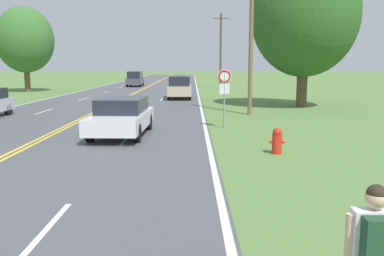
# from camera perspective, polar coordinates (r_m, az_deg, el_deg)

# --- Properties ---
(hitchhiker_person) EXTENTS (0.56, 0.41, 1.65)m
(hitchhiker_person) POSITION_cam_1_polar(r_m,az_deg,el_deg) (4.52, 24.38, -15.20)
(hitchhiker_person) COLOR #38476B
(hitchhiker_person) RESTS_ON ground
(fire_hydrant) EXTENTS (0.47, 0.31, 0.84)m
(fire_hydrant) POSITION_cam_1_polar(r_m,az_deg,el_deg) (13.11, 12.01, -1.73)
(fire_hydrant) COLOR red
(fire_hydrant) RESTS_ON ground
(traffic_sign) EXTENTS (0.60, 0.10, 2.60)m
(traffic_sign) POSITION_cam_1_polar(r_m,az_deg,el_deg) (17.97, 4.74, 6.18)
(traffic_sign) COLOR gray
(traffic_sign) RESTS_ON ground
(utility_pole_midground) EXTENTS (1.80, 0.24, 9.89)m
(utility_pole_midground) POSITION_cam_1_polar(r_m,az_deg,el_deg) (23.25, 8.51, 14.46)
(utility_pole_midground) COLOR brown
(utility_pole_midground) RESTS_ON ground
(utility_pole_far) EXTENTS (1.80, 0.24, 8.69)m
(utility_pole_far) POSITION_cam_1_polar(r_m,az_deg,el_deg) (48.20, 4.21, 10.85)
(utility_pole_far) COLOR brown
(utility_pole_far) RESTS_ON ground
(tree_left_verge) EXTENTS (6.93, 6.93, 9.97)m
(tree_left_verge) POSITION_cam_1_polar(r_m,az_deg,el_deg) (28.23, 15.72, 14.99)
(tree_left_verge) COLOR brown
(tree_left_verge) RESTS_ON ground
(tree_mid_treeline) EXTENTS (5.88, 5.88, 8.76)m
(tree_mid_treeline) POSITION_cam_1_polar(r_m,az_deg,el_deg) (46.52, -22.25, 11.36)
(tree_mid_treeline) COLOR brown
(tree_mid_treeline) RESTS_ON ground
(car_white_sedan_approaching) EXTENTS (2.12, 4.84, 1.49)m
(car_white_sedan_approaching) POSITION_cam_1_polar(r_m,az_deg,el_deg) (16.44, -9.63, 1.70)
(car_white_sedan_approaching) COLOR black
(car_white_sedan_approaching) RESTS_ON ground
(car_champagne_suv_mid_far) EXTENTS (1.96, 4.81, 1.88)m
(car_champagne_suv_mid_far) POSITION_cam_1_polar(r_m,az_deg,el_deg) (34.07, -1.60, 5.81)
(car_champagne_suv_mid_far) COLOR black
(car_champagne_suv_mid_far) RESTS_ON ground
(car_dark_grey_suv_receding) EXTENTS (1.88, 4.70, 1.96)m
(car_dark_grey_suv_receding) POSITION_cam_1_polar(r_m,az_deg,el_deg) (54.27, -7.83, 6.89)
(car_dark_grey_suv_receding) COLOR black
(car_dark_grey_suv_receding) RESTS_ON ground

